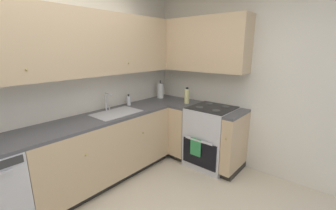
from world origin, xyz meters
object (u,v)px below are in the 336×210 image
(oven_range, at_px, (211,136))
(soap_bottle, at_px, (129,100))
(oil_bottle, at_px, (187,96))
(paper_towel_roll, at_px, (160,91))

(oven_range, relative_size, soap_bottle, 6.16)
(oven_range, bearing_deg, oil_bottle, 92.33)
(paper_towel_roll, bearing_deg, soap_bottle, 178.37)
(oven_range, relative_size, oil_bottle, 4.11)
(oven_range, xyz_separation_m, soap_bottle, (-0.69, 1.06, 0.52))
(soap_bottle, xyz_separation_m, oil_bottle, (0.67, -0.61, 0.05))
(soap_bottle, bearing_deg, oven_range, -56.99)
(soap_bottle, distance_m, oil_bottle, 0.91)
(oven_range, height_order, oil_bottle, oil_bottle)
(oil_bottle, bearing_deg, soap_bottle, 137.71)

